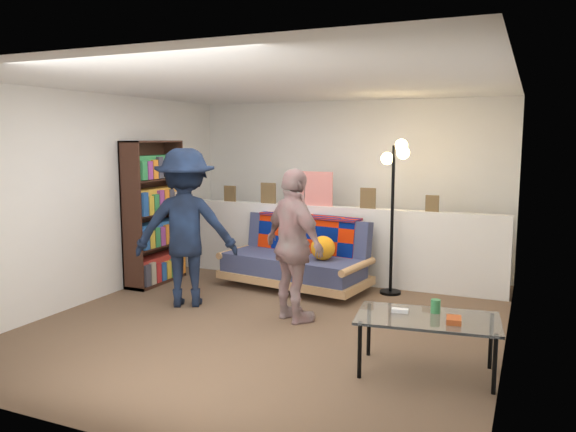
% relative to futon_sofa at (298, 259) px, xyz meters
% --- Properties ---
extents(ground, '(5.00, 5.00, 0.00)m').
position_rel_futon_sofa_xyz_m(ground, '(0.26, -1.31, -0.37)').
color(ground, brown).
rests_on(ground, ground).
extents(room_shell, '(4.60, 5.05, 2.45)m').
position_rel_futon_sofa_xyz_m(room_shell, '(0.26, -0.84, 1.30)').
color(room_shell, silver).
rests_on(room_shell, ground).
extents(half_wall_ledge, '(4.45, 0.15, 1.00)m').
position_rel_futon_sofa_xyz_m(half_wall_ledge, '(0.26, 0.49, 0.13)').
color(half_wall_ledge, silver).
rests_on(half_wall_ledge, ground).
extents(ledge_decor, '(2.97, 0.02, 0.45)m').
position_rel_futon_sofa_xyz_m(ledge_decor, '(0.04, 0.47, 0.81)').
color(ledge_decor, brown).
rests_on(ledge_decor, half_wall_ledge).
extents(futon_sofa, '(1.96, 1.15, 0.80)m').
position_rel_futon_sofa_xyz_m(futon_sofa, '(0.00, 0.00, 0.00)').
color(futon_sofa, tan).
rests_on(futon_sofa, ground).
extents(bookshelf, '(0.31, 0.93, 1.85)m').
position_rel_futon_sofa_xyz_m(bookshelf, '(-1.82, -0.50, 0.49)').
color(bookshelf, black).
rests_on(bookshelf, ground).
extents(coffee_table, '(1.18, 0.75, 0.58)m').
position_rel_futon_sofa_xyz_m(coffee_table, '(1.96, -1.99, 0.07)').
color(coffee_table, black).
rests_on(coffee_table, ground).
extents(floor_lamp, '(0.38, 0.35, 1.87)m').
position_rel_futon_sofa_xyz_m(floor_lamp, '(1.16, 0.23, 0.96)').
color(floor_lamp, black).
rests_on(floor_lamp, ground).
extents(person_left, '(1.32, 1.11, 1.77)m').
position_rel_futon_sofa_xyz_m(person_left, '(-0.88, -1.17, 0.52)').
color(person_left, black).
rests_on(person_left, ground).
extents(person_right, '(0.99, 0.83, 1.58)m').
position_rel_futon_sofa_xyz_m(person_right, '(0.47, -1.21, 0.42)').
color(person_right, '#CB8385').
rests_on(person_right, ground).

